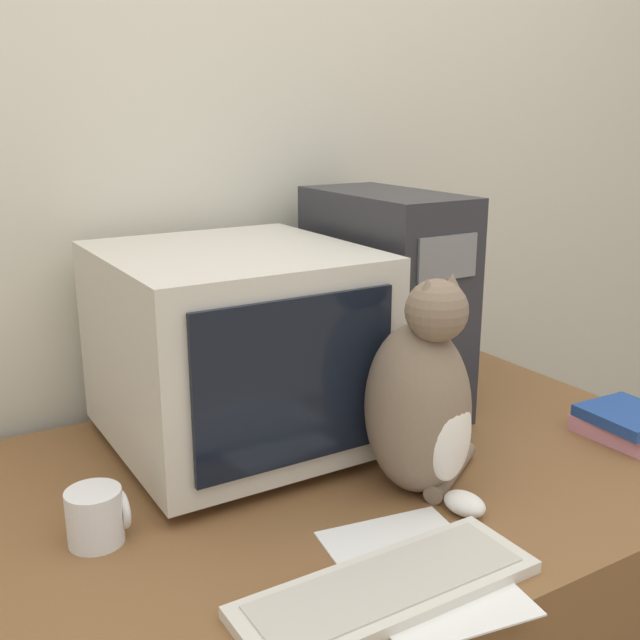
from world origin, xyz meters
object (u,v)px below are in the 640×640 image
Objects in this scene: computer_tower at (384,301)px; cat at (422,403)px; keyboard at (388,588)px; book_stack at (626,424)px; mug at (97,516)px; pen at (296,585)px; crt_monitor at (235,347)px.

cat is (-0.18, -0.36, -0.07)m from computer_tower.
book_stack reaches higher than keyboard.
mug is at bearing 157.08° from cat.
computer_tower is 0.73m from pen.
cat is 2.59× the size of pen.
book_stack is (0.71, 0.16, 0.02)m from keyboard.
keyboard is (-0.40, -0.57, -0.23)m from computer_tower.
computer_tower reaches higher than pen.
cat is 0.51m from book_stack.
crt_monitor reaches higher than book_stack.
book_stack is at bearing 13.04° from keyboard.
cat is 4.24× the size of mug.
pen is (-0.81, -0.09, -0.02)m from book_stack.
pen is at bearing -166.98° from cat.
cat is at bearing 43.48° from keyboard.
keyboard is 1.13× the size of cat.
crt_monitor reaches higher than mug.
crt_monitor is 0.57m from keyboard.
crt_monitor is 0.37m from computer_tower.
computer_tower reaches higher than book_stack.
crt_monitor is 1.13× the size of keyboard.
mug is (-0.33, -0.20, -0.16)m from crt_monitor.
book_stack is at bearing -14.02° from cat.
pen is at bearing -51.77° from mug.
computer_tower is 0.55m from book_stack.
computer_tower is 3.18× the size of pen.
computer_tower reaches higher than crt_monitor.
keyboard is at bearing -166.96° from book_stack.
computer_tower is (0.37, 0.03, 0.03)m from crt_monitor.
crt_monitor is 0.52m from pen.
computer_tower is at bearing 4.76° from crt_monitor.
computer_tower is 0.41m from cat.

